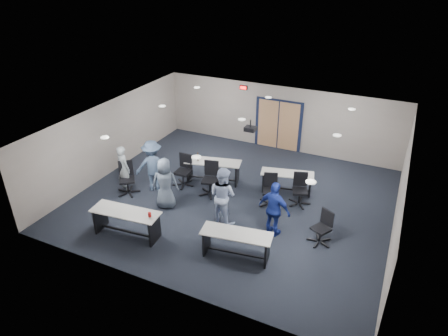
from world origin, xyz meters
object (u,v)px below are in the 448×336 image
at_px(chair_back_c, 270,190).
at_px(table_back_right, 287,179).
at_px(chair_back_a, 183,171).
at_px(person_gray, 124,168).
at_px(person_navy, 274,209).
at_px(chair_loose_left, 127,179).
at_px(person_back, 153,165).
at_px(person_lightblue, 223,195).
at_px(chair_loose_right, 321,228).
at_px(table_front_left, 127,219).
at_px(person_plaid, 165,183).
at_px(table_front_right, 236,241).
at_px(table_back_left, 213,167).
at_px(chair_back_b, 210,179).
at_px(chair_back_d, 300,190).

bearing_deg(chair_back_c, table_back_right, 58.26).
relative_size(chair_back_a, person_gray, 0.69).
bearing_deg(person_navy, chair_loose_left, 13.02).
distance_m(table_back_right, person_navy, 2.56).
height_order(table_back_right, person_back, person_back).
bearing_deg(person_lightblue, chair_loose_right, -159.83).
relative_size(table_front_left, person_plaid, 1.21).
xyz_separation_m(table_back_right, person_gray, (-5.14, -2.26, 0.33)).
bearing_deg(table_front_left, table_front_right, 2.63).
xyz_separation_m(chair_loose_right, person_back, (-5.97, 0.51, 0.41)).
height_order(table_front_left, person_navy, person_navy).
xyz_separation_m(chair_loose_left, chair_loose_right, (6.61, 0.15, -0.06)).
height_order(person_gray, person_back, person_back).
xyz_separation_m(table_front_right, person_navy, (0.58, 1.37, 0.34)).
height_order(table_front_left, table_back_left, table_back_left).
relative_size(chair_back_b, chair_loose_right, 1.16).
relative_size(table_front_left, person_back, 1.14).
xyz_separation_m(table_back_right, chair_loose_left, (-4.89, -2.45, 0.08)).
bearing_deg(chair_back_b, table_front_right, -63.48).
relative_size(chair_loose_right, person_lightblue, 0.56).
xyz_separation_m(table_front_right, table_back_right, (0.20, 3.87, -0.03)).
height_order(chair_back_d, person_gray, person_gray).
xyz_separation_m(table_front_left, person_back, (-0.81, 2.56, 0.35)).
height_order(chair_back_a, chair_back_b, chair_back_b).
distance_m(chair_loose_left, person_lightblue, 3.66).
bearing_deg(person_back, table_front_left, 73.83).
xyz_separation_m(table_front_right, chair_loose_left, (-4.70, 1.42, 0.04)).
relative_size(table_front_left, chair_back_b, 1.77).
bearing_deg(person_gray, person_back, -130.45).
relative_size(table_front_left, person_gray, 1.26).
bearing_deg(table_back_left, table_front_right, -68.29).
relative_size(table_front_right, chair_loose_right, 1.95).
xyz_separation_m(table_back_left, chair_back_a, (-0.83, -0.71, 0.02)).
bearing_deg(person_lightblue, chair_back_d, -118.48).
height_order(chair_back_a, chair_loose_left, chair_back_a).
bearing_deg(chair_back_d, table_back_right, 116.29).
distance_m(table_front_right, table_back_left, 4.20).
bearing_deg(chair_back_d, chair_back_b, 173.44).
distance_m(person_plaid, person_back, 1.27).
xyz_separation_m(chair_back_b, person_lightblue, (1.06, -1.21, 0.33)).
relative_size(table_back_left, person_navy, 1.21).
bearing_deg(chair_loose_left, chair_back_b, -13.76).
relative_size(chair_back_c, chair_loose_right, 1.05).
bearing_deg(chair_back_a, table_front_right, -40.66).
distance_m(chair_back_c, person_gray, 5.05).
height_order(table_front_right, chair_back_a, chair_back_a).
relative_size(chair_back_b, chair_back_c, 1.10).
xyz_separation_m(table_front_right, person_back, (-4.06, 2.07, 0.39)).
bearing_deg(chair_back_b, person_gray, -174.10).
distance_m(person_navy, person_back, 4.69).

